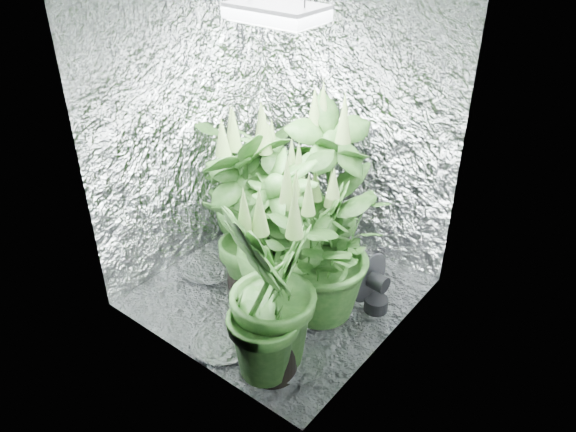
% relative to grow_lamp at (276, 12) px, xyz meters
% --- Properties ---
extents(ground, '(1.60, 1.60, 0.00)m').
position_rel_grow_lamp_xyz_m(ground, '(0.00, 0.00, -1.83)').
color(ground, silver).
rests_on(ground, ground).
extents(walls, '(1.62, 1.62, 2.00)m').
position_rel_grow_lamp_xyz_m(walls, '(0.00, 0.00, -0.83)').
color(walls, silver).
rests_on(walls, ground).
extents(grow_lamp, '(0.50, 0.30, 0.22)m').
position_rel_grow_lamp_xyz_m(grow_lamp, '(0.00, 0.00, 0.00)').
color(grow_lamp, gray).
rests_on(grow_lamp, ceiling).
extents(plant_a, '(1.13, 1.13, 1.07)m').
position_rel_grow_lamp_xyz_m(plant_a, '(-0.64, 0.42, -1.32)').
color(plant_a, black).
rests_on(plant_a, ground).
extents(plant_b, '(0.85, 0.85, 1.30)m').
position_rel_grow_lamp_xyz_m(plant_b, '(0.04, 0.51, -1.22)').
color(plant_b, black).
rests_on(plant_b, ground).
extents(plant_c, '(0.50, 0.50, 0.89)m').
position_rel_grow_lamp_xyz_m(plant_c, '(0.21, 0.16, -1.42)').
color(plant_c, black).
rests_on(plant_c, ground).
extents(plant_d, '(0.73, 0.73, 1.12)m').
position_rel_grow_lamp_xyz_m(plant_d, '(-0.24, 0.22, -1.31)').
color(plant_d, black).
rests_on(plant_d, ground).
extents(plant_e, '(1.21, 1.21, 1.06)m').
position_rel_grow_lamp_xyz_m(plant_e, '(0.32, -0.05, -1.32)').
color(plant_e, black).
rests_on(plant_e, ground).
extents(plant_f, '(0.76, 0.76, 1.27)m').
position_rel_grow_lamp_xyz_m(plant_f, '(-0.21, -0.07, -1.24)').
color(plant_f, black).
rests_on(plant_f, ground).
extents(plant_g, '(0.83, 0.83, 1.19)m').
position_rel_grow_lamp_xyz_m(plant_g, '(0.42, -0.58, -1.27)').
color(plant_g, black).
rests_on(plant_g, ground).
extents(plant_h, '(0.74, 0.74, 1.12)m').
position_rel_grow_lamp_xyz_m(plant_h, '(0.07, -0.08, -1.32)').
color(plant_h, black).
rests_on(plant_h, ground).
extents(circulation_fan, '(0.17, 0.35, 0.40)m').
position_rel_grow_lamp_xyz_m(circulation_fan, '(0.58, 0.25, -1.66)').
color(circulation_fan, black).
rests_on(circulation_fan, ground).
extents(plant_label, '(0.05, 0.03, 0.07)m').
position_rel_grow_lamp_xyz_m(plant_label, '(0.48, -0.61, -1.53)').
color(plant_label, white).
rests_on(plant_label, plant_g).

